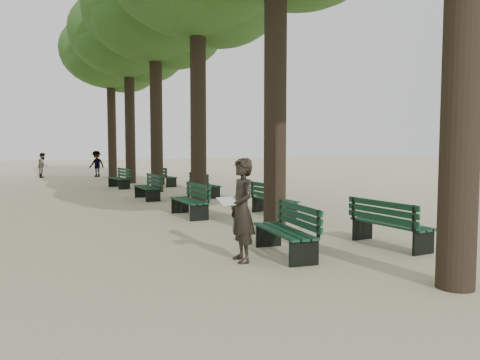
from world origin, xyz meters
name	(u,v)px	position (x,y,z in m)	size (l,w,h in m)	color
ground	(287,267)	(0.00, 0.00, 0.00)	(120.00, 120.00, 0.00)	beige
tree_central_3	(155,8)	(1.50, 13.00, 7.65)	(6.00, 6.00, 9.95)	#33261C
tree_central_4	(128,34)	(1.50, 18.00, 7.65)	(6.00, 6.00, 9.95)	#33261C
tree_central_5	(110,52)	(1.50, 23.00, 7.65)	(6.00, 6.00, 9.95)	#33261C
bench_left_0	(285,241)	(0.37, 0.68, 0.27)	(0.80, 1.86, 0.92)	black
bench_left_1	(189,207)	(0.37, 5.77, 0.27)	(0.58, 1.80, 0.92)	black
bench_left_2	(147,192)	(0.37, 10.34, 0.27)	(0.60, 1.81, 0.92)	black
bench_left_3	(119,182)	(0.37, 15.44, 0.27)	(0.77, 1.85, 0.92)	black
bench_right_0	(391,233)	(2.63, 0.42, 0.27)	(0.65, 1.83, 0.92)	black
bench_right_1	(274,206)	(2.63, 5.01, 0.27)	(0.62, 1.82, 0.92)	black
bench_right_2	(205,190)	(2.63, 10.33, 0.27)	(0.66, 1.83, 0.92)	black
bench_right_3	(165,180)	(2.63, 15.58, 0.27)	(0.70, 1.84, 0.92)	black
man_with_map	(242,210)	(-0.51, 0.63, 0.88)	(0.64, 0.73, 1.77)	black
pedestrian_b	(97,164)	(0.68, 23.93, 0.82)	(1.06, 0.33, 1.64)	#262628
pedestrian_a	(43,165)	(-2.40, 24.57, 0.76)	(0.74, 0.30, 1.52)	#262628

